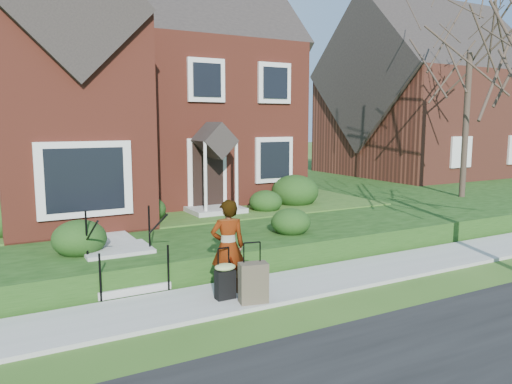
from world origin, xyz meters
TOP-DOWN VIEW (x-y plane):
  - ground at (0.00, 0.00)m, footprint 120.00×120.00m
  - sidewalk at (0.00, 0.00)m, footprint 60.00×1.60m
  - terrace at (4.00, 10.90)m, footprint 44.00×20.00m
  - walkway at (-2.50, 5.00)m, footprint 1.20×6.00m
  - main_house at (-0.21, 9.61)m, footprint 10.40×10.20m
  - neighbour_house at (16.00, 11.00)m, footprint 9.40×8.00m
  - front_steps at (-2.50, 1.84)m, footprint 1.40×2.02m
  - foundation_shrubs at (-0.04, 4.78)m, footprint 10.20×4.90m
  - woman at (-0.90, 0.13)m, footprint 0.74×0.56m
  - suitcase_black at (-1.09, -0.14)m, footprint 0.41×0.33m
  - suitcase_olive at (-0.72, -0.56)m, footprint 0.57×0.39m
  - tree_gap at (10.59, 4.07)m, footprint 5.68×5.68m

SIDE VIEW (x-z plane):
  - ground at x=0.00m, z-range 0.00..0.00m
  - sidewalk at x=0.00m, z-range 0.00..0.08m
  - terrace at x=4.00m, z-range 0.00..0.60m
  - suitcase_olive at x=-0.72m, z-range -0.10..1.01m
  - suitcase_black at x=-1.09m, z-range -0.03..0.94m
  - front_steps at x=-2.50m, z-range -0.28..1.22m
  - walkway at x=-2.50m, z-range 0.60..0.66m
  - woman at x=-0.90m, z-range 0.08..1.91m
  - foundation_shrubs at x=-0.04m, z-range 0.53..1.64m
  - neighbour_house at x=16.00m, z-range 0.65..9.85m
  - main_house at x=-0.21m, z-range 0.56..9.96m
  - tree_gap at x=10.59m, z-range 2.22..10.33m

